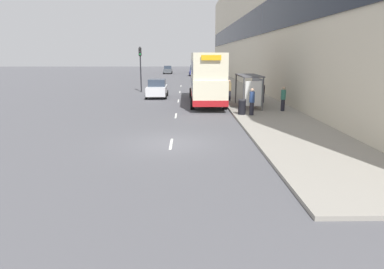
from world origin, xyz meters
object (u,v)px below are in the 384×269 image
(pedestrian_4, at_px, (263,93))
(litter_bin, at_px, (242,107))
(pedestrian_1, at_px, (283,99))
(pedestrian_2, at_px, (252,101))
(car_3, at_px, (194,71))
(pedestrian_at_shelter, at_px, (229,90))
(bus_shelter, at_px, (252,85))
(car_1, at_px, (194,69))
(car_0, at_px, (168,70))
(traffic_light_far_kerb, at_px, (140,62))
(pedestrian_3, at_px, (259,89))
(double_decker_bus_near, at_px, (206,77))
(car_2, at_px, (157,89))

(pedestrian_4, xyz_separation_m, litter_bin, (-2.66, -5.73, -0.35))
(pedestrian_1, height_order, pedestrian_2, pedestrian_2)
(car_3, height_order, pedestrian_at_shelter, pedestrian_at_shelter)
(bus_shelter, bearing_deg, pedestrian_at_shelter, 106.40)
(car_1, xyz_separation_m, pedestrian_4, (4.72, -54.37, 0.15))
(car_3, bearing_deg, car_0, 126.96)
(bus_shelter, bearing_deg, pedestrian_2, -99.87)
(litter_bin, height_order, traffic_light_far_kerb, traffic_light_far_kerb)
(car_3, relative_size, litter_bin, 3.91)
(pedestrian_1, bearing_deg, pedestrian_3, 93.14)
(car_3, height_order, pedestrian_2, pedestrian_2)
(car_1, relative_size, pedestrian_4, 2.48)
(car_0, bearing_deg, pedestrian_3, 103.09)
(bus_shelter, distance_m, pedestrian_4, 3.03)
(car_1, relative_size, pedestrian_at_shelter, 2.30)
(bus_shelter, height_order, double_decker_bus_near, double_decker_bus_near)
(pedestrian_4, height_order, traffic_light_far_kerb, traffic_light_far_kerb)
(car_1, relative_size, pedestrian_2, 2.34)
(pedestrian_at_shelter, bearing_deg, bus_shelter, -73.60)
(bus_shelter, distance_m, car_3, 43.91)
(pedestrian_at_shelter, bearing_deg, double_decker_bus_near, -159.27)
(bus_shelter, relative_size, car_2, 1.01)
(double_decker_bus_near, height_order, car_1, double_decker_bus_near)
(bus_shelter, xyz_separation_m, pedestrian_at_shelter, (-1.21, 4.11, -0.79))
(pedestrian_3, bearing_deg, car_2, 164.10)
(car_0, relative_size, litter_bin, 3.69)
(traffic_light_far_kerb, bearing_deg, pedestrian_2, -59.46)
(pedestrian_3, bearing_deg, pedestrian_2, -105.12)
(pedestrian_at_shelter, xyz_separation_m, pedestrian_2, (0.61, -7.55, -0.02))
(car_3, distance_m, pedestrian_3, 39.24)
(car_1, bearing_deg, litter_bin, -88.04)
(double_decker_bus_near, bearing_deg, pedestrian_1, -43.62)
(pedestrian_1, bearing_deg, traffic_light_far_kerb, 129.98)
(double_decker_bus_near, xyz_separation_m, litter_bin, (2.08, -6.52, -1.62))
(car_2, distance_m, pedestrian_3, 9.95)
(bus_shelter, bearing_deg, pedestrian_1, -40.92)
(litter_bin, bearing_deg, pedestrian_2, -21.17)
(double_decker_bus_near, bearing_deg, pedestrian_4, -9.45)
(car_0, height_order, car_1, car_0)
(pedestrian_1, xyz_separation_m, pedestrian_4, (-0.56, 4.26, -0.02))
(pedestrian_at_shelter, relative_size, pedestrian_3, 1.00)
(pedestrian_1, bearing_deg, litter_bin, -155.60)
(car_1, height_order, pedestrian_4, pedestrian_4)
(litter_bin, relative_size, traffic_light_far_kerb, 0.21)
(bus_shelter, height_order, car_2, bus_shelter)
(car_0, xyz_separation_m, pedestrian_3, (10.81, -46.47, 0.22))
(bus_shelter, height_order, car_1, bus_shelter)
(bus_shelter, xyz_separation_m, car_3, (-3.47, 43.76, -1.01))
(car_3, relative_size, pedestrian_4, 2.39)
(double_decker_bus_near, relative_size, pedestrian_at_shelter, 5.88)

